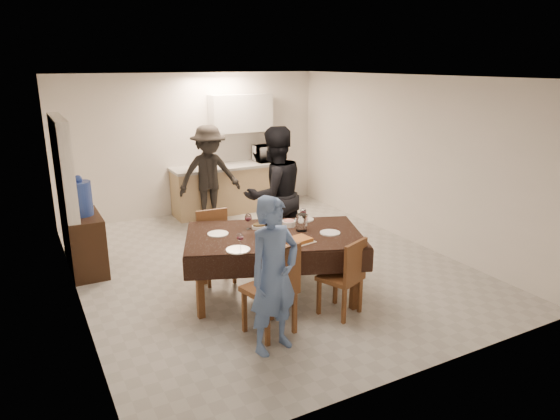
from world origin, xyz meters
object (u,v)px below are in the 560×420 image
(console, at_px, (86,244))
(wine_bottle, at_px, (268,220))
(water_pitcher, at_px, (302,222))
(savoury_tart, at_px, (297,240))
(person_near, at_px, (274,276))
(person_kitchen, at_px, (209,175))
(microwave, at_px, (269,153))
(water_jug, at_px, (80,199))
(dining_table, at_px, (274,237))
(person_far, at_px, (274,195))

(console, xyz_separation_m, wine_bottle, (1.88, -1.81, 0.57))
(water_pitcher, height_order, savoury_tart, water_pitcher)
(person_near, relative_size, person_kitchen, 0.91)
(console, bearing_deg, microwave, 25.51)
(water_jug, relative_size, wine_bottle, 1.35)
(savoury_tart, bearing_deg, water_pitcher, 52.85)
(savoury_tart, xyz_separation_m, person_near, (-0.65, -0.67, -0.04))
(dining_table, distance_m, wine_bottle, 0.22)
(water_jug, height_order, microwave, water_jug)
(wine_bottle, relative_size, person_far, 0.17)
(console, height_order, water_jug, water_jug)
(water_pitcher, distance_m, microwave, 3.95)
(person_near, bearing_deg, microwave, 51.17)
(person_near, distance_m, person_far, 2.38)
(water_pitcher, bearing_deg, person_near, -131.99)
(water_pitcher, bearing_deg, wine_bottle, 165.96)
(savoury_tart, xyz_separation_m, microwave, (1.67, 4.01, 0.24))
(water_jug, distance_m, wine_bottle, 2.61)
(water_pitcher, xyz_separation_m, savoury_tart, (-0.25, -0.33, -0.08))
(water_jug, xyz_separation_m, person_kitchen, (2.29, 1.32, -0.17))
(dining_table, bearing_deg, person_far, 83.62)
(dining_table, distance_m, console, 2.70)
(person_near, xyz_separation_m, person_far, (1.10, 2.10, 0.18))
(dining_table, height_order, savoury_tart, savoury_tart)
(person_kitchen, bearing_deg, savoury_tart, -94.23)
(console, height_order, savoury_tart, savoury_tart)
(console, relative_size, savoury_tart, 2.45)
(water_jug, bearing_deg, dining_table, -44.03)
(savoury_tart, relative_size, microwave, 0.63)
(console, distance_m, water_pitcher, 3.02)
(microwave, relative_size, person_kitchen, 0.33)
(dining_table, distance_m, person_far, 1.20)
(dining_table, height_order, person_far, person_far)
(water_pitcher, bearing_deg, dining_table, 171.87)
(water_jug, relative_size, savoury_tart, 1.27)
(person_near, height_order, person_far, person_far)
(person_near, bearing_deg, person_far, 49.94)
(person_near, bearing_deg, water_pitcher, 35.60)
(wine_bottle, distance_m, savoury_tart, 0.48)
(water_pitcher, bearing_deg, savoury_tart, -127.15)
(water_jug, relative_size, microwave, 0.81)
(person_kitchen, bearing_deg, dining_table, -96.52)
(dining_table, relative_size, water_pitcher, 11.38)
(savoury_tart, distance_m, person_far, 1.51)
(dining_table, height_order, wine_bottle, wine_bottle)
(microwave, bearing_deg, person_far, 64.61)
(person_far, bearing_deg, microwave, -121.96)
(dining_table, xyz_separation_m, water_jug, (-1.93, 1.86, 0.28))
(console, distance_m, savoury_tart, 3.05)
(microwave, bearing_deg, savoury_tart, 67.34)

